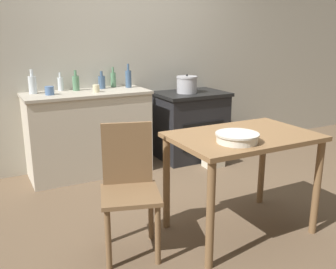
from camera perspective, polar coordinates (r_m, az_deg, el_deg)
name	(u,v)px	position (r m, az deg, el deg)	size (l,w,h in m)	color
ground_plane	(188,208)	(3.45, 3.03, -11.14)	(14.00, 14.00, 0.00)	brown
wall_back	(121,55)	(4.53, -7.23, 11.92)	(8.00, 0.07, 2.55)	#B2AD9E
counter_cabinet	(89,133)	(4.21, -11.97, 0.20)	(1.33, 0.57, 0.92)	beige
stove	(190,125)	(4.68, 3.40, 1.47)	(0.84, 0.64, 0.83)	black
work_table	(242,150)	(2.90, 11.28, -2.27)	(1.08, 0.72, 0.79)	olive
chair	(129,185)	(2.68, -5.94, -7.65)	(0.50, 0.50, 0.92)	brown
flour_sack	(214,152)	(4.41, 6.96, -2.65)	(0.23, 0.16, 0.36)	beige
stock_pot	(187,85)	(4.53, 2.88, 7.62)	(0.25, 0.25, 0.23)	#A8A8AD
mixing_bowl_large	(237,137)	(2.64, 10.49, -0.39)	(0.30, 0.30, 0.07)	silver
bottle_far_left	(61,84)	(4.26, -16.06, 7.46)	(0.06, 0.06, 0.20)	silver
bottle_left	(33,84)	(4.14, -19.94, 7.21)	(0.08, 0.08, 0.25)	silver
bottle_mid_left	(102,82)	(4.32, -10.07, 7.91)	(0.08, 0.08, 0.20)	#3D5675
bottle_center_left	(113,79)	(4.42, -8.35, 8.32)	(0.06, 0.06, 0.23)	#517F5B
bottle_center	(128,78)	(4.36, -6.06, 8.49)	(0.07, 0.07, 0.27)	#3D5675
bottle_center_right	(76,83)	(4.22, -13.86, 7.66)	(0.07, 0.07, 0.22)	#517F5B
cup_mid_right	(49,91)	(4.00, -17.61, 6.39)	(0.09, 0.09, 0.09)	#4C6B99
cup_right	(96,89)	(4.07, -10.90, 6.90)	(0.07, 0.07, 0.08)	beige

